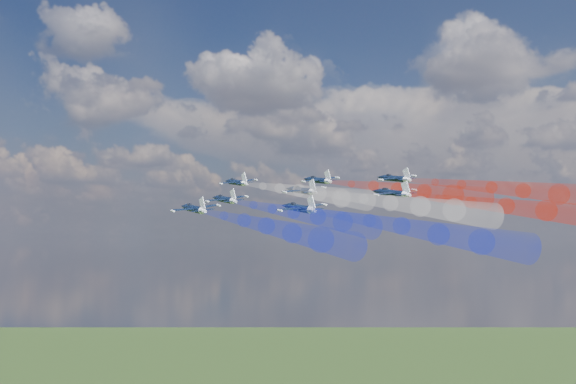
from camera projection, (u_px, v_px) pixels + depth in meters
The scene contains 16 objects.
jet_lead at pixel (237, 182), 158.21m from camera, with size 9.05×11.32×3.02m, color black, non-canonical shape.
trail_lead at pixel (299, 191), 135.26m from camera, with size 3.77×43.44×3.77m, color white, non-canonical shape.
jet_inner_left at pixel (225, 200), 141.56m from camera, with size 9.05×11.32×3.02m, color black, non-canonical shape.
trail_inner_left at pixel (294, 212), 118.61m from camera, with size 3.77×43.44×3.77m, color #1A2BE1, non-canonical shape.
jet_inner_right at pixel (318, 180), 152.50m from camera, with size 9.05×11.32×3.02m, color black, non-canonical shape.
trail_inner_right at pixel (397, 189), 129.54m from camera, with size 3.77×43.44×3.77m, color red, non-canonical shape.
jet_outer_left at pixel (194, 209), 125.11m from camera, with size 9.05×11.32×3.02m, color black, non-canonical shape.
trail_outer_left at pixel (267, 226), 102.16m from camera, with size 3.77×43.44×3.77m, color #1A2BE1, non-canonical shape.
jet_center_third at pixel (302, 191), 134.86m from camera, with size 9.05×11.32×3.02m, color black, non-canonical shape.
trail_center_third at pixel (391, 202), 111.90m from camera, with size 3.77×43.44×3.77m, color white, non-canonical shape.
jet_outer_right at pixel (395, 179), 147.71m from camera, with size 9.05×11.32×3.02m, color black, non-canonical shape.
trail_outer_right at pixel (491, 187), 124.76m from camera, with size 3.77×43.44×3.77m, color red, non-canonical shape.
jet_rear_left at pixel (300, 208), 118.96m from camera, with size 9.05×11.32×3.02m, color black, non-canonical shape.
trail_rear_left at pixel (402, 226), 96.01m from camera, with size 3.77×43.44×3.77m, color #1A2BE1, non-canonical shape.
jet_rear_right at pixel (392, 193), 128.51m from camera, with size 9.05×11.32×3.02m, color black, non-canonical shape.
trail_rear_right at pixel (506, 206), 105.56m from camera, with size 3.77×43.44×3.77m, color red, non-canonical shape.
Camera 1 is at (45.81, -100.89, 127.81)m, focal length 44.25 mm.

